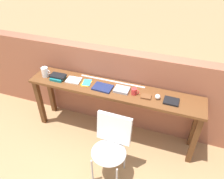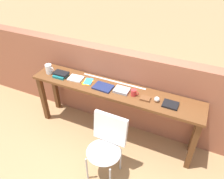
{
  "view_description": "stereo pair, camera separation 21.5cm",
  "coord_description": "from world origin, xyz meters",
  "px_view_note": "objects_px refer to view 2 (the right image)",
  "views": [
    {
      "loc": [
        0.8,
        -2.03,
        2.68
      ],
      "look_at": [
        0.0,
        0.25,
        0.9
      ],
      "focal_mm": 35.0,
      "sensor_mm": 36.0,
      "label": 1
    },
    {
      "loc": [
        1.0,
        -1.95,
        2.68
      ],
      "look_at": [
        0.0,
        0.25,
        0.9
      ],
      "focal_mm": 35.0,
      "sensor_mm": 36.0,
      "label": 2
    }
  ],
  "objects_px": {
    "book_repair_rightmost": "(170,105)",
    "magazine_cycling": "(76,78)",
    "sports_ball_small": "(157,99)",
    "chair_white_moulded": "(106,144)",
    "book_stack_leftmost": "(61,74)",
    "book_open_centre": "(103,87)",
    "pamphlet_pile_colourful": "(88,82)",
    "leather_journal_brown": "(145,98)",
    "mug": "(134,93)",
    "pitcher_white": "(49,69)"
  },
  "relations": [
    {
      "from": "sports_ball_small",
      "to": "pamphlet_pile_colourful",
      "type": "bearing_deg",
      "value": 178.6
    },
    {
      "from": "book_stack_leftmost",
      "to": "pamphlet_pile_colourful",
      "type": "distance_m",
      "value": 0.45
    },
    {
      "from": "book_stack_leftmost",
      "to": "leather_journal_brown",
      "type": "height_order",
      "value": "book_stack_leftmost"
    },
    {
      "from": "book_open_centre",
      "to": "leather_journal_brown",
      "type": "relative_size",
      "value": 2.06
    },
    {
      "from": "book_stack_leftmost",
      "to": "book_open_centre",
      "type": "xyz_separation_m",
      "value": [
        0.71,
        -0.0,
        -0.02
      ]
    },
    {
      "from": "pamphlet_pile_colourful",
      "to": "mug",
      "type": "distance_m",
      "value": 0.72
    },
    {
      "from": "pitcher_white",
      "to": "magazine_cycling",
      "type": "bearing_deg",
      "value": 3.86
    },
    {
      "from": "mug",
      "to": "book_open_centre",
      "type": "bearing_deg",
      "value": -178.35
    },
    {
      "from": "pamphlet_pile_colourful",
      "to": "book_repair_rightmost",
      "type": "relative_size",
      "value": 1.02
    },
    {
      "from": "pitcher_white",
      "to": "magazine_cycling",
      "type": "height_order",
      "value": "pitcher_white"
    },
    {
      "from": "book_stack_leftmost",
      "to": "mug",
      "type": "bearing_deg",
      "value": 0.52
    },
    {
      "from": "pamphlet_pile_colourful",
      "to": "mug",
      "type": "bearing_deg",
      "value": -2.15
    },
    {
      "from": "chair_white_moulded",
      "to": "pitcher_white",
      "type": "height_order",
      "value": "pitcher_white"
    },
    {
      "from": "pamphlet_pile_colourful",
      "to": "leather_journal_brown",
      "type": "bearing_deg",
      "value": -2.84
    },
    {
      "from": "magazine_cycling",
      "to": "sports_ball_small",
      "type": "relative_size",
      "value": 2.99
    },
    {
      "from": "pitcher_white",
      "to": "book_repair_rightmost",
      "type": "relative_size",
      "value": 0.95
    },
    {
      "from": "pitcher_white",
      "to": "book_repair_rightmost",
      "type": "distance_m",
      "value": 1.87
    },
    {
      "from": "sports_ball_small",
      "to": "book_open_centre",
      "type": "bearing_deg",
      "value": -178.89
    },
    {
      "from": "chair_white_moulded",
      "to": "pamphlet_pile_colourful",
      "type": "xyz_separation_m",
      "value": [
        -0.61,
        0.66,
        0.36
      ]
    },
    {
      "from": "magazine_cycling",
      "to": "pamphlet_pile_colourful",
      "type": "height_order",
      "value": "magazine_cycling"
    },
    {
      "from": "book_stack_leftmost",
      "to": "pamphlet_pile_colourful",
      "type": "height_order",
      "value": "book_stack_leftmost"
    },
    {
      "from": "magazine_cycling",
      "to": "pamphlet_pile_colourful",
      "type": "bearing_deg",
      "value": -2.61
    },
    {
      "from": "magazine_cycling",
      "to": "book_repair_rightmost",
      "type": "distance_m",
      "value": 1.41
    },
    {
      "from": "book_repair_rightmost",
      "to": "pitcher_white",
      "type": "bearing_deg",
      "value": -178.72
    },
    {
      "from": "pamphlet_pile_colourful",
      "to": "book_open_centre",
      "type": "distance_m",
      "value": 0.27
    },
    {
      "from": "mug",
      "to": "pitcher_white",
      "type": "bearing_deg",
      "value": -179.58
    },
    {
      "from": "book_stack_leftmost",
      "to": "book_open_centre",
      "type": "bearing_deg",
      "value": -0.2
    },
    {
      "from": "pamphlet_pile_colourful",
      "to": "sports_ball_small",
      "type": "distance_m",
      "value": 1.03
    },
    {
      "from": "sports_ball_small",
      "to": "book_repair_rightmost",
      "type": "relative_size",
      "value": 0.36
    },
    {
      "from": "pitcher_white",
      "to": "mug",
      "type": "height_order",
      "value": "pitcher_white"
    },
    {
      "from": "pitcher_white",
      "to": "book_open_centre",
      "type": "xyz_separation_m",
      "value": [
        0.92,
        -0.0,
        -0.07
      ]
    },
    {
      "from": "pamphlet_pile_colourful",
      "to": "leather_journal_brown",
      "type": "distance_m",
      "value": 0.89
    },
    {
      "from": "sports_ball_small",
      "to": "chair_white_moulded",
      "type": "bearing_deg",
      "value": -123.75
    },
    {
      "from": "pamphlet_pile_colourful",
      "to": "mug",
      "type": "relative_size",
      "value": 1.79
    },
    {
      "from": "chair_white_moulded",
      "to": "mug",
      "type": "height_order",
      "value": "mug"
    },
    {
      "from": "book_open_centre",
      "to": "mug",
      "type": "xyz_separation_m",
      "value": [
        0.45,
        0.01,
        0.03
      ]
    },
    {
      "from": "book_stack_leftmost",
      "to": "book_open_centre",
      "type": "height_order",
      "value": "book_stack_leftmost"
    },
    {
      "from": "pitcher_white",
      "to": "sports_ball_small",
      "type": "relative_size",
      "value": 2.64
    },
    {
      "from": "pamphlet_pile_colourful",
      "to": "book_open_centre",
      "type": "bearing_deg",
      "value": -8.5
    },
    {
      "from": "pamphlet_pile_colourful",
      "to": "chair_white_moulded",
      "type": "bearing_deg",
      "value": -47.59
    },
    {
      "from": "magazine_cycling",
      "to": "book_open_centre",
      "type": "bearing_deg",
      "value": -8.49
    },
    {
      "from": "chair_white_moulded",
      "to": "book_open_centre",
      "type": "relative_size",
      "value": 3.33
    },
    {
      "from": "pitcher_white",
      "to": "sports_ball_small",
      "type": "bearing_deg",
      "value": 0.4
    },
    {
      "from": "mug",
      "to": "leather_journal_brown",
      "type": "relative_size",
      "value": 0.85
    },
    {
      "from": "book_repair_rightmost",
      "to": "magazine_cycling",
      "type": "bearing_deg",
      "value": -179.91
    },
    {
      "from": "book_stack_leftmost",
      "to": "book_repair_rightmost",
      "type": "xyz_separation_m",
      "value": [
        1.66,
        0.01,
        -0.02
      ]
    },
    {
      "from": "magazine_cycling",
      "to": "mug",
      "type": "bearing_deg",
      "value": -5.68
    },
    {
      "from": "magazine_cycling",
      "to": "leather_journal_brown",
      "type": "distance_m",
      "value": 1.09
    },
    {
      "from": "pitcher_white",
      "to": "book_open_centre",
      "type": "bearing_deg",
      "value": -0.19
    },
    {
      "from": "book_stack_leftmost",
      "to": "mug",
      "type": "height_order",
      "value": "mug"
    }
  ]
}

